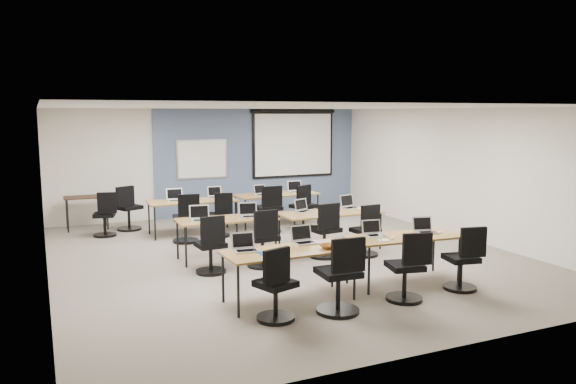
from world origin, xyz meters
name	(u,v)px	position (x,y,z in m)	size (l,w,h in m)	color
floor	(285,256)	(0.00, 0.00, 0.00)	(8.00, 9.00, 0.02)	#6B6354
ceiling	(284,107)	(0.00, 0.00, 2.70)	(8.00, 9.00, 0.02)	white
wall_back	(213,163)	(0.00, 4.50, 1.35)	(8.00, 0.04, 2.70)	beige
wall_front	(452,230)	(0.00, -4.50, 1.35)	(8.00, 0.04, 2.70)	beige
wall_left	(43,196)	(-4.00, 0.00, 1.35)	(0.04, 9.00, 2.70)	beige
wall_right	(459,173)	(4.00, 0.00, 1.35)	(0.04, 9.00, 2.70)	beige
blue_accent_panel	(260,161)	(1.25, 4.47, 1.35)	(5.50, 0.04, 2.70)	#3D5977
whiteboard	(202,159)	(-0.30, 4.43, 1.45)	(1.28, 0.03, 0.98)	#B2B7C0
projector_screen	(294,140)	(2.20, 4.41, 1.89)	(2.40, 0.10, 1.82)	black
training_table_front_left	(289,253)	(-0.95, -2.32, 0.69)	(1.83, 0.76, 0.73)	brown
training_table_front_right	(404,239)	(1.02, -2.23, 0.68)	(1.76, 0.73, 0.73)	olive
training_table_mid_left	(227,221)	(-1.02, 0.26, 0.68)	(1.77, 0.74, 0.73)	brown
training_table_mid_right	(330,214)	(0.98, 0.06, 0.69)	(1.94, 0.81, 0.73)	brown
training_table_back_left	(193,202)	(-1.05, 2.53, 0.69)	(1.88, 0.78, 0.73)	olive
training_table_back_right	(277,195)	(1.00, 2.73, 0.69)	(1.92, 0.80, 0.73)	brown
laptop_0	(245,246)	(-1.52, -2.12, 0.79)	(0.32, 0.27, 0.24)	#B9B9B9
mouse_0	(273,252)	(-1.20, -2.36, 0.74)	(0.06, 0.09, 0.03)	white
task_chair_0	(276,291)	(-1.42, -2.95, 0.40)	(0.51, 0.49, 0.97)	black
laptop_1	(304,239)	(-0.59, -2.02, 0.79)	(0.33, 0.28, 0.25)	silver
mouse_1	(322,244)	(-0.40, -2.24, 0.74)	(0.06, 0.10, 0.03)	white
task_chair_1	(340,282)	(-0.55, -3.05, 0.43)	(0.57, 0.57, 1.04)	black
laptop_2	(374,232)	(0.61, -2.02, 0.79)	(0.31, 0.26, 0.24)	silver
mouse_2	(392,238)	(0.74, -2.32, 0.74)	(0.06, 0.09, 0.03)	white
task_chair_2	(408,273)	(0.54, -3.00, 0.41)	(0.51, 0.51, 0.99)	black
laptop_3	(425,229)	(1.47, -2.17, 0.79)	(0.32, 0.27, 0.24)	#A9A9AA
mouse_3	(440,232)	(1.66, -2.28, 0.74)	(0.06, 0.09, 0.03)	white
task_chair_3	(464,264)	(1.59, -2.93, 0.40)	(0.49, 0.49, 0.97)	black
laptop_4	(201,217)	(-1.49, 0.26, 0.79)	(0.35, 0.30, 0.26)	silver
mouse_4	(214,221)	(-1.31, 0.06, 0.74)	(0.06, 0.09, 0.03)	white
task_chair_4	(211,250)	(-1.56, -0.59, 0.40)	(0.49, 0.49, 0.98)	black
laptop_5	(249,213)	(-0.59, 0.23, 0.79)	(0.33, 0.28, 0.25)	#A3A3AC
mouse_5	(262,217)	(-0.40, 0.10, 0.74)	(0.06, 0.09, 0.03)	white
task_chair_5	(263,243)	(-0.64, -0.56, 0.42)	(0.53, 0.53, 1.01)	black
laptop_6	(303,209)	(0.52, 0.32, 0.79)	(0.31, 0.26, 0.24)	#BDBDBE
mouse_6	(326,212)	(0.87, 0.04, 0.74)	(0.05, 0.09, 0.03)	white
task_chair_6	(325,235)	(0.61, -0.44, 0.42)	(0.54, 0.54, 1.02)	black
laptop_7	(349,205)	(1.53, 0.31, 0.79)	(0.34, 0.29, 0.26)	silver
mouse_7	(359,209)	(1.64, 0.11, 0.74)	(0.06, 0.10, 0.04)	white
task_chair_7	(366,235)	(1.34, -0.65, 0.40)	(0.49, 0.49, 0.97)	black
laptop_8	(175,198)	(-1.40, 2.63, 0.79)	(0.34, 0.29, 0.26)	#B7B6BC
mouse_8	(185,201)	(-1.22, 2.50, 0.74)	(0.06, 0.10, 0.04)	white
task_chair_8	(186,222)	(-1.38, 1.77, 0.42)	(0.53, 0.53, 1.00)	black
laptop_9	(216,195)	(-0.47, 2.76, 0.79)	(0.32, 0.27, 0.24)	silver
mouse_9	(228,198)	(-0.28, 2.45, 0.74)	(0.06, 0.10, 0.04)	white
task_chair_9	(220,219)	(-0.61, 1.99, 0.39)	(0.49, 0.47, 0.95)	black
laptop_10	(261,192)	(0.59, 2.69, 0.79)	(0.30, 0.26, 0.23)	#BABAC4
mouse_10	(274,195)	(0.85, 2.53, 0.74)	(0.06, 0.09, 0.03)	white
task_chair_10	(269,213)	(0.48, 1.94, 0.44)	(0.57, 0.57, 1.05)	black
laptop_11	(296,189)	(1.52, 2.78, 0.80)	(0.35, 0.30, 0.27)	#B7B7B7
mouse_11	(309,193)	(1.71, 2.45, 0.74)	(0.06, 0.09, 0.03)	white
task_chair_11	(303,210)	(1.36, 2.03, 0.42)	(0.57, 0.53, 1.01)	black
blue_mousepad	(267,253)	(-1.30, -2.36, 0.73)	(0.24, 0.20, 0.01)	navy
snack_bowl	(328,246)	(-0.42, -2.46, 0.76)	(0.24, 0.24, 0.06)	brown
snack_plate	(383,240)	(0.56, -2.36, 0.74)	(0.17, 0.17, 0.01)	white
coffee_cup	(381,237)	(0.54, -2.31, 0.77)	(0.06, 0.06, 0.06)	silver
utility_table	(86,200)	(-3.10, 3.96, 0.66)	(0.95, 0.53, 0.75)	black
spare_chair_a	(128,212)	(-2.28, 3.46, 0.42)	(0.57, 0.53, 1.01)	black
spare_chair_b	(105,218)	(-2.81, 3.01, 0.40)	(0.48, 0.48, 0.96)	black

